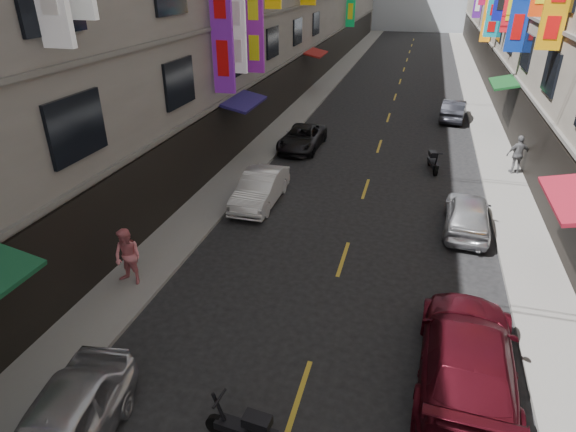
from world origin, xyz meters
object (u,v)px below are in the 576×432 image
Objects in this scene: scooter_crossing at (247,429)px; car_right_near at (467,355)px; pedestrian_lfar at (128,257)px; scooter_far_right at (433,162)px; pedestrian_rfar at (518,155)px; car_right_mid at (468,214)px; car_left_mid at (260,188)px; car_left_far at (302,138)px; car_right_far at (454,110)px.

car_right_near is (4.25, 2.92, 0.32)m from scooter_crossing.
pedestrian_lfar reaches higher than car_right_near.
pedestrian_lfar reaches higher than scooter_far_right.
pedestrian_rfar is (7.19, 16.90, 0.58)m from scooter_crossing.
pedestrian_rfar reaches higher than pedestrian_lfar.
car_left_mid is at bearing 1.32° from car_right_mid.
pedestrian_rfar is (10.50, -1.10, 0.43)m from car_left_far.
car_left_mid reaches higher than scooter_far_right.
car_right_near reaches higher than car_right_far.
scooter_crossing is at bearing -78.05° from car_left_far.
car_left_far is (-3.31, 18.00, 0.15)m from scooter_crossing.
car_right_far is at bearing -108.78° from scooter_far_right.
pedestrian_rfar is at bearing -99.23° from car_right_near.
scooter_far_right is 8.85m from car_left_mid.
car_left_far is 16.87m from car_right_near.
car_right_near reaches higher than scooter_crossing.
car_right_far is at bearing -87.35° from car_right_mid.
car_left_mid is (-3.31, 10.85, 0.22)m from scooter_crossing.
pedestrian_rfar reaches higher than car_right_mid.
scooter_crossing is 1.01× the size of scooter_far_right.
car_right_far is (0.44, 23.06, -0.11)m from car_right_near.
scooter_crossing is at bearing 50.76° from pedestrian_rfar.
car_left_far reaches higher than scooter_far_right.
scooter_crossing is 6.78m from pedestrian_lfar.
car_right_mid is at bearing -18.31° from scooter_crossing.
car_left_mid is 0.96× the size of car_left_far.
pedestrian_lfar is at bearing -96.44° from car_left_far.
car_left_far is 2.35× the size of pedestrian_lfar.
car_right_near is 2.94× the size of pedestrian_lfar.
pedestrian_rfar is (2.50, -9.09, 0.37)m from car_right_far.
car_left_mid is 6.86m from pedestrian_lfar.
car_left_far is at bearing 90.17° from car_left_mid.
pedestrian_rfar reaches higher than car_right_near.
scooter_crossing is 5.17m from car_right_near.
car_right_far is at bearing -4.80° from scooter_crossing.
car_right_far is 23.87m from pedestrian_lfar.
car_right_far is 2.20× the size of pedestrian_lfar.
scooter_far_right is 0.45× the size of car_right_mid.
pedestrian_rfar is (2.95, 13.97, 0.26)m from car_right_near.
scooter_far_right is 0.34× the size of car_right_near.
car_right_near reaches higher than car_left_far.
scooter_far_right is at bearing -10.78° from car_left_far.
pedestrian_lfar is (-1.93, -13.72, 0.43)m from car_left_far.
scooter_far_right is at bearing -75.67° from car_right_mid.
scooter_crossing is 26.41m from car_right_far.
car_right_mid is 1.00× the size of car_right_far.
car_right_near is 14.28m from pedestrian_rfar.
scooter_crossing is 11.65m from car_right_mid.
car_right_mid is at bearing 90.18° from scooter_far_right.
car_left_far is 13.87m from pedestrian_lfar.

